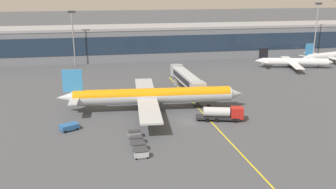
% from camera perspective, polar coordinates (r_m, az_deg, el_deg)
% --- Properties ---
extents(ground_plane, '(700.00, 700.00, 0.00)m').
position_cam_1_polar(ground_plane, '(87.41, 3.09, -4.10)').
color(ground_plane, '#47494F').
extents(apron_lead_in_line, '(4.51, 79.91, 0.01)m').
position_cam_1_polar(apron_lead_in_line, '(90.39, 5.88, -3.45)').
color(apron_lead_in_line, yellow).
rests_on(apron_lead_in_line, ground_plane).
extents(terminal_building, '(199.30, 16.52, 13.36)m').
position_cam_1_polar(terminal_building, '(158.84, -5.57, 7.83)').
color(terminal_building, slate).
rests_on(terminal_building, ground_plane).
extents(main_airliner, '(46.28, 36.99, 10.87)m').
position_cam_1_polar(main_airliner, '(93.82, -2.50, -0.21)').
color(main_airliner, '#B2B7BC').
rests_on(main_airliner, ground_plane).
extents(jet_bridge, '(5.34, 24.62, 6.44)m').
position_cam_1_polar(jet_bridge, '(107.08, 2.69, 2.50)').
color(jet_bridge, '#B2B7BC').
rests_on(jet_bridge, ground_plane).
extents(fuel_tanker, '(11.08, 4.99, 3.25)m').
position_cam_1_polar(fuel_tanker, '(88.27, 8.25, -2.84)').
color(fuel_tanker, '#232326').
rests_on(fuel_tanker, ground_plane).
extents(pushback_tug, '(4.43, 3.77, 1.40)m').
position_cam_1_polar(pushback_tug, '(84.89, -14.61, -4.68)').
color(pushback_tug, '#285B9E').
rests_on(pushback_tug, ground_plane).
extents(baggage_cart_0, '(2.72, 1.74, 1.48)m').
position_cam_1_polar(baggage_cart_0, '(70.14, -4.04, -8.87)').
color(baggage_cart_0, '#B2B7BC').
rests_on(baggage_cart_0, ground_plane).
extents(baggage_cart_1, '(2.72, 1.74, 1.48)m').
position_cam_1_polar(baggage_cart_1, '(73.01, -4.43, -7.81)').
color(baggage_cart_1, '#595B60').
rests_on(baggage_cart_1, ground_plane).
extents(baggage_cart_2, '(2.72, 1.74, 1.48)m').
position_cam_1_polar(baggage_cart_2, '(75.91, -4.78, -6.83)').
color(baggage_cart_2, '#595B60').
rests_on(baggage_cart_2, ground_plane).
extents(baggage_cart_3, '(2.72, 1.74, 1.48)m').
position_cam_1_polar(baggage_cart_3, '(78.83, -5.10, -5.91)').
color(baggage_cart_3, gray).
rests_on(baggage_cart_3, ground_plane).
extents(commuter_jet_far, '(28.82, 22.97, 8.34)m').
position_cam_1_polar(commuter_jet_far, '(163.21, 23.19, 5.37)').
color(commuter_jet_far, silver).
rests_on(commuter_jet_far, ground_plane).
extents(commuter_jet_near, '(28.62, 22.93, 7.37)m').
position_cam_1_polar(commuter_jet_near, '(148.07, 18.47, 4.71)').
color(commuter_jet_near, white).
rests_on(commuter_jet_near, ground_plane).
extents(apron_light_mast_0, '(2.80, 0.50, 22.67)m').
position_cam_1_polar(apron_light_mast_0, '(169.59, 21.44, 9.59)').
color(apron_light_mast_0, gray).
rests_on(apron_light_mast_0, ground_plane).
extents(apron_light_mast_2, '(2.80, 0.50, 20.69)m').
position_cam_1_polar(apron_light_mast_2, '(146.21, -14.09, 8.86)').
color(apron_light_mast_2, gray).
rests_on(apron_light_mast_2, ground_plane).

